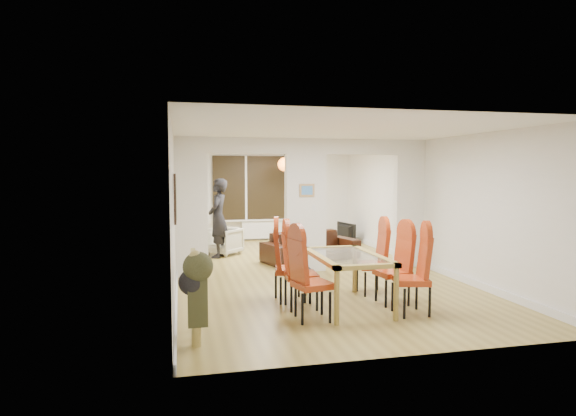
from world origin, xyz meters
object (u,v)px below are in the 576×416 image
object	(u,v)px
dining_table	(347,280)
bowl	(281,241)
dining_chair_rc	(372,260)
armchair	(224,241)
dining_chair_la	(313,278)
sofa	(311,246)
dining_chair_lb	(301,269)
dining_chair_lc	(290,264)
television	(343,233)
bottle	(294,236)
dining_chair_ra	(411,274)
person	(218,218)
dining_chair_rb	(392,267)
coffee_table	(289,246)

from	to	relation	value
dining_table	bowl	bearing A→B (deg)	88.96
dining_chair_rc	armchair	world-z (taller)	dining_chair_rc
dining_chair_la	sofa	xyz separation A→B (m)	(1.12, 4.11, -0.25)
dining_chair_lb	armchair	xyz separation A→B (m)	(-0.68, 4.71, -0.25)
dining_chair_lc	dining_table	bearing A→B (deg)	-22.75
television	bottle	size ratio (longest dim) A/B	3.23
sofa	television	size ratio (longest dim) A/B	2.29
dining_chair_lc	dining_chair_ra	bearing A→B (deg)	-24.06
person	bowl	distance (m)	1.82
dining_chair_rb	sofa	size ratio (longest dim) A/B	0.51
armchair	dining_chair_lc	bearing A→B (deg)	-37.29
dining_chair_lc	dining_chair_rc	world-z (taller)	dining_chair_lc
dining_chair_lc	dining_chair_ra	size ratio (longest dim) A/B	1.00
dining_table	sofa	world-z (taller)	dining_table
dining_chair_lb	television	world-z (taller)	dining_chair_lb
person	television	bearing A→B (deg)	133.12
dining_chair_rc	person	world-z (taller)	person
dining_table	dining_chair_rb	world-z (taller)	dining_chair_rb
sofa	coffee_table	bearing A→B (deg)	80.02
dining_chair_lc	bowl	bearing A→B (deg)	91.16
armchair	sofa	bearing A→B (deg)	11.62
person	bottle	size ratio (longest dim) A/B	6.21
dining_table	dining_chair_ra	bearing A→B (deg)	-36.66
dining_chair_rc	coffee_table	distance (m)	4.44
dining_chair_rc	sofa	distance (m)	3.00
dining_table	dining_chair_ra	size ratio (longest dim) A/B	1.46
dining_table	coffee_table	size ratio (longest dim) A/B	1.71
dining_chair_lc	television	xyz separation A→B (m)	(2.79, 5.54, -0.29)
dining_chair_rc	dining_chair_lb	bearing A→B (deg)	-152.33
dining_chair_ra	dining_chair_lc	bearing A→B (deg)	158.65
dining_chair_rb	sofa	xyz separation A→B (m)	(-0.25, 3.61, -0.23)
dining_chair_lb	armchair	size ratio (longest dim) A/B	1.62
dining_chair_ra	bowl	size ratio (longest dim) A/B	4.76
dining_chair_lc	person	world-z (taller)	person
dining_chair_la	armchair	distance (m)	5.33
dining_table	bottle	distance (m)	4.97
dining_chair_rb	dining_chair_rc	bearing A→B (deg)	89.24
dining_chair_rb	television	distance (m)	6.18
dining_table	television	xyz separation A→B (m)	(2.06, 6.03, -0.11)
sofa	person	world-z (taller)	person
dining_chair_rc	television	size ratio (longest dim) A/B	1.16
dining_table	dining_chair_lb	world-z (taller)	dining_chair_lb
coffee_table	sofa	bearing A→B (deg)	-82.69
coffee_table	bowl	bearing A→B (deg)	163.71
dining_table	dining_chair_rb	xyz separation A→B (m)	(0.71, 0.00, 0.16)
dining_chair_ra	coffee_table	distance (m)	5.61
person	armchair	bearing A→B (deg)	173.43
dining_chair_la	dining_chair_rb	bearing A→B (deg)	6.42
dining_chair_rb	bowl	size ratio (longest dim) A/B	4.64
dining_table	dining_chair_lc	bearing A→B (deg)	145.91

